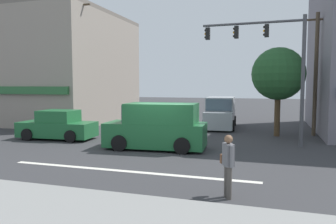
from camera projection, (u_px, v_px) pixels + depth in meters
ground_plane at (159, 152)px, 14.54m from camera, size 120.00×120.00×0.00m
lane_marking_stripe at (126, 171)px, 11.21m from camera, size 9.00×0.24×0.01m
building_left_block at (53, 69)px, 27.06m from camera, size 10.84×11.05×8.59m
street_tree at (278, 74)px, 18.64m from camera, size 3.00×3.00×5.09m
utility_pole_near_left at (82, 62)px, 21.72m from camera, size 1.40×0.22×8.57m
utility_pole_far_right at (316, 72)px, 18.83m from camera, size 1.40×0.22×7.06m
traffic_light_mast at (274, 57)px, 15.67m from camera, size 4.89×0.35×6.20m
van_waiting_far at (220, 113)px, 22.54m from camera, size 2.28×4.71×2.11m
van_approaching_near at (157, 127)px, 15.09m from camera, size 4.72×2.29×2.11m
sedan_crossing_rightbound at (58, 126)px, 17.85m from camera, size 4.21×2.10×1.58m
pedestrian_foreground_with_bag at (228, 162)px, 8.51m from camera, size 0.44×0.68×1.67m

